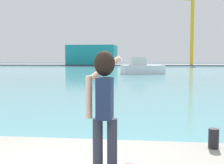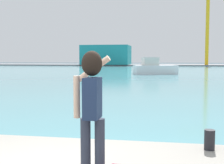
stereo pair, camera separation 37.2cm
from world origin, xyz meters
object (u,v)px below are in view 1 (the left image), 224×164
Objects in this scene: port_crane at (190,26)px; boat_moored at (142,68)px; person_photographer at (104,101)px; harbor_bollard at (214,138)px; warehouse_left at (93,55)px.

boat_moored is at bearing -105.49° from port_crane.
person_photographer is 86.22m from port_crane.
harbor_bollard is at bearing -48.96° from person_photographer.
boat_moored is (-1.84, 35.25, 0.19)m from harbor_bollard.
person_photographer is 88.49m from warehouse_left.
person_photographer is at bearing -79.50° from warehouse_left.
boat_moored reaches higher than harbor_bollard.
person_photographer is at bearing -108.06° from boat_moored.
harbor_bollard is 0.03× the size of warehouse_left.
boat_moored is 0.43× the size of warehouse_left.
boat_moored is at bearing 0.98° from person_photographer.
person_photographer is 0.28× the size of boat_moored.
person_photographer is at bearing -139.88° from harbor_bollard.
warehouse_left reaches higher than boat_moored.
port_crane is at bearing 82.18° from harbor_bollard.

